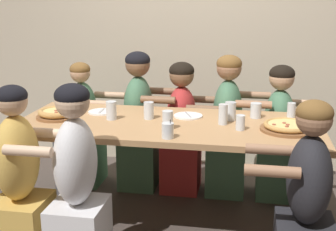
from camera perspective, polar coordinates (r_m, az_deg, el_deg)
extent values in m
plane|color=#423833|center=(3.57, 0.00, -13.14)|extent=(18.00, 18.00, 0.00)
cube|color=beige|center=(4.51, 3.20, 13.89)|extent=(10.00, 0.06, 3.20)
cube|color=tan|center=(3.28, 0.00, -1.18)|extent=(2.12, 0.89, 0.04)
cube|color=#4C4C51|center=(3.39, -18.30, -8.50)|extent=(0.07, 0.07, 0.75)
cube|color=#4C4C51|center=(3.04, 17.88, -11.21)|extent=(0.07, 0.07, 0.75)
cube|color=#4C4C51|center=(4.03, -13.17, -4.35)|extent=(0.07, 0.07, 0.75)
cube|color=#4C4C51|center=(3.75, 16.42, -6.08)|extent=(0.07, 0.07, 0.75)
cylinder|color=brown|center=(3.48, -13.34, -0.13)|extent=(0.30, 0.30, 0.02)
torus|color=tan|center=(3.48, -13.37, 0.44)|extent=(0.27, 0.27, 0.04)
cylinder|color=#E5C675|center=(3.48, -13.36, 0.32)|extent=(0.22, 0.22, 0.04)
cylinder|color=#9E4C38|center=(3.48, -12.86, 0.75)|extent=(0.02, 0.02, 0.01)
cylinder|color=#9E4C38|center=(3.45, -13.49, 0.58)|extent=(0.02, 0.02, 0.01)
cylinder|color=#9E4C38|center=(3.51, -12.40, 0.87)|extent=(0.02, 0.02, 0.01)
cylinder|color=#9E4C38|center=(3.45, -12.59, 0.61)|extent=(0.02, 0.02, 0.01)
cylinder|color=#9E4C38|center=(3.40, -13.48, 0.36)|extent=(0.02, 0.02, 0.01)
cylinder|color=#9E4C38|center=(3.51, -13.00, 0.83)|extent=(0.02, 0.02, 0.01)
cylinder|color=brown|center=(3.18, 14.32, -1.63)|extent=(0.36, 0.36, 0.02)
torus|color=tan|center=(3.17, 14.35, -1.14)|extent=(0.31, 0.31, 0.03)
cylinder|color=#E5C675|center=(3.17, 14.34, -1.24)|extent=(0.27, 0.27, 0.03)
cylinder|color=#9E4C38|center=(3.10, 14.28, -1.30)|extent=(0.02, 0.02, 0.01)
cylinder|color=#9E4C38|center=(3.12, 12.80, -1.07)|extent=(0.02, 0.02, 0.01)
cylinder|color=#9E4C38|center=(3.14, 14.38, -1.08)|extent=(0.02, 0.02, 0.01)
cylinder|color=#9E4C38|center=(3.18, 13.97, -0.87)|extent=(0.02, 0.02, 0.01)
cylinder|color=white|center=(3.57, -8.11, 0.44)|extent=(0.20, 0.20, 0.01)
cube|color=#B7B7BC|center=(3.57, -8.12, 0.58)|extent=(0.02, 0.14, 0.01)
cylinder|color=white|center=(3.42, 2.47, -0.04)|extent=(0.21, 0.21, 0.01)
cube|color=#B7B7BC|center=(3.42, 2.47, 0.10)|extent=(0.07, 0.14, 0.01)
cylinder|color=silver|center=(2.91, -0.03, -1.85)|extent=(0.08, 0.08, 0.10)
cylinder|color=#1EA8DB|center=(2.92, -0.03, -2.11)|extent=(0.07, 0.07, 0.07)
cylinder|color=black|center=(2.91, 0.30, -1.64)|extent=(0.01, 0.01, 0.12)
cylinder|color=silver|center=(3.44, 10.65, 0.61)|extent=(0.08, 0.08, 0.11)
cylinder|color=silver|center=(3.44, 10.64, 0.22)|extent=(0.07, 0.07, 0.06)
cylinder|color=silver|center=(3.12, 8.82, -0.86)|extent=(0.06, 0.06, 0.10)
cylinder|color=black|center=(3.12, 8.81, -1.22)|extent=(0.05, 0.05, 0.06)
cylinder|color=silver|center=(3.52, 14.80, 0.67)|extent=(0.06, 0.06, 0.11)
cylinder|color=silver|center=(3.52, 14.79, 0.47)|extent=(0.05, 0.05, 0.08)
cylinder|color=silver|center=(3.36, -6.92, 0.62)|extent=(0.08, 0.08, 0.13)
cylinder|color=black|center=(3.36, -6.92, 0.38)|extent=(0.07, 0.07, 0.10)
cylinder|color=silver|center=(3.10, -0.04, -0.55)|extent=(0.07, 0.07, 0.12)
cylinder|color=silver|center=(3.11, -0.04, -0.99)|extent=(0.06, 0.06, 0.07)
cylinder|color=silver|center=(3.35, -2.36, 0.62)|extent=(0.07, 0.07, 0.12)
cylinder|color=silver|center=(3.36, -2.35, 0.30)|extent=(0.06, 0.06, 0.09)
cylinder|color=silver|center=(3.35, 7.61, 0.53)|extent=(0.08, 0.08, 0.13)
cylinder|color=black|center=(3.35, 7.59, -0.06)|extent=(0.07, 0.07, 0.06)
cylinder|color=silver|center=(3.23, 6.72, 0.14)|extent=(0.06, 0.06, 0.14)
cylinder|color=silver|center=(3.24, 6.70, -0.36)|extent=(0.05, 0.05, 0.08)
cube|color=#477556|center=(4.29, -10.17, -5.17)|extent=(0.32, 0.34, 0.45)
ellipsoid|color=#477556|center=(4.15, -10.46, 0.82)|extent=(0.24, 0.36, 0.47)
sphere|color=tan|center=(4.09, -10.67, 5.15)|extent=(0.17, 0.17, 0.17)
ellipsoid|color=brown|center=(4.08, -10.69, 5.57)|extent=(0.18, 0.18, 0.12)
cylinder|color=tan|center=(4.22, -7.09, 2.47)|extent=(0.28, 0.06, 0.06)
cylinder|color=tan|center=(3.91, -8.56, 1.40)|extent=(0.28, 0.06, 0.06)
ellipsoid|color=#232328|center=(2.64, 16.83, -7.49)|extent=(0.24, 0.36, 0.50)
sphere|color=#9E7051|center=(2.54, 17.40, -0.37)|extent=(0.19, 0.19, 0.19)
ellipsoid|color=brown|center=(2.53, 17.46, 0.35)|extent=(0.19, 0.19, 0.13)
cylinder|color=#9E7051|center=(2.43, 12.58, -6.66)|extent=(0.28, 0.06, 0.06)
cylinder|color=#9E7051|center=(2.75, 12.34, -4.08)|extent=(0.28, 0.06, 0.06)
cube|color=#477556|center=(4.04, 7.05, -6.31)|extent=(0.32, 0.34, 0.45)
ellipsoid|color=#477556|center=(3.89, 7.28, 0.47)|extent=(0.24, 0.36, 0.54)
sphere|color=#9E7051|center=(3.82, 7.46, 5.77)|extent=(0.20, 0.20, 0.20)
ellipsoid|color=brown|center=(3.81, 7.47, 6.29)|extent=(0.21, 0.21, 0.14)
cylinder|color=#9E7051|center=(4.03, 10.39, 2.46)|extent=(0.28, 0.06, 0.06)
cylinder|color=#9E7051|center=(3.69, 10.38, 1.34)|extent=(0.28, 0.06, 0.06)
cube|color=#477556|center=(4.04, 13.03, -6.57)|extent=(0.32, 0.34, 0.45)
ellipsoid|color=#477556|center=(3.90, 13.41, -0.28)|extent=(0.24, 0.36, 0.47)
sphere|color=tan|center=(3.83, 13.71, 4.47)|extent=(0.20, 0.20, 0.20)
ellipsoid|color=black|center=(3.83, 13.74, 4.99)|extent=(0.20, 0.20, 0.14)
cylinder|color=tan|center=(4.06, 16.27, 1.44)|extent=(0.28, 0.06, 0.06)
cylinder|color=tan|center=(3.73, 16.78, 0.24)|extent=(0.28, 0.06, 0.06)
cube|color=#477556|center=(4.14, -3.52, -5.67)|extent=(0.32, 0.34, 0.45)
ellipsoid|color=#477556|center=(4.00, -3.63, 1.00)|extent=(0.24, 0.36, 0.54)
sphere|color=brown|center=(3.92, -3.72, 6.24)|extent=(0.21, 0.21, 0.21)
ellipsoid|color=black|center=(3.92, -3.73, 6.77)|extent=(0.21, 0.21, 0.14)
cylinder|color=brown|center=(4.09, -0.28, 2.98)|extent=(0.28, 0.06, 0.06)
cylinder|color=brown|center=(3.76, -1.23, 1.92)|extent=(0.28, 0.06, 0.06)
cube|color=gold|center=(3.14, -17.21, -13.35)|extent=(0.32, 0.34, 0.45)
ellipsoid|color=gold|center=(2.95, -17.94, -4.93)|extent=(0.24, 0.36, 0.53)
sphere|color=tan|center=(2.85, -18.49, 1.70)|extent=(0.18, 0.18, 0.18)
ellipsoid|color=black|center=(2.85, -18.54, 2.32)|extent=(0.18, 0.18, 0.13)
cube|color=#B22D2D|center=(4.07, 1.59, -6.00)|extent=(0.32, 0.34, 0.45)
ellipsoid|color=#B22D2D|center=(3.94, 1.64, 0.23)|extent=(0.24, 0.36, 0.47)
sphere|color=brown|center=(3.87, 1.68, 4.98)|extent=(0.20, 0.20, 0.20)
ellipsoid|color=black|center=(3.86, 1.68, 5.50)|extent=(0.21, 0.21, 0.14)
cylinder|color=brown|center=(4.06, 4.89, 1.94)|extent=(0.28, 0.06, 0.06)
cylinder|color=brown|center=(3.72, 4.39, 0.78)|extent=(0.28, 0.06, 0.06)
ellipsoid|color=silver|center=(2.80, -11.21, -5.51)|extent=(0.24, 0.36, 0.53)
sphere|color=beige|center=(2.70, -11.59, 1.69)|extent=(0.20, 0.20, 0.20)
ellipsoid|color=black|center=(2.69, -11.63, 2.41)|extent=(0.20, 0.20, 0.14)
cylinder|color=beige|center=(2.70, -16.73, -4.18)|extent=(0.28, 0.06, 0.06)
cylinder|color=beige|center=(2.99, -13.82, -2.11)|extent=(0.28, 0.06, 0.06)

